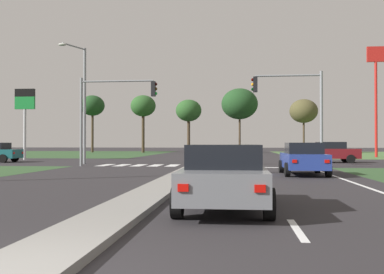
{
  "coord_description": "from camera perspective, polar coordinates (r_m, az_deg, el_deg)",
  "views": [
    {
      "loc": [
        2.46,
        -4.15,
        1.52
      ],
      "look_at": [
        -0.95,
        28.9,
        1.95
      ],
      "focal_mm": 41.11,
      "sensor_mm": 36.0,
      "label": 1
    }
  ],
  "objects": [
    {
      "name": "fastfood_pole_sign",
      "position": [
        50.24,
        22.74,
        7.25
      ],
      "size": [
        1.8,
        0.4,
        11.59
      ],
      "color": "red",
      "rests_on": "ground"
    },
    {
      "name": "treeline_second",
      "position": [
        67.4,
        -6.35,
        3.95
      ],
      "size": [
        3.82,
        3.82,
        8.76
      ],
      "color": "#423323",
      "rests_on": "ground"
    },
    {
      "name": "traffic_signal_near_right",
      "position": [
        27.9,
        13.37,
        4.47
      ],
      "size": [
        4.36,
        0.32,
        5.93
      ],
      "color": "gray",
      "rests_on": "ground"
    },
    {
      "name": "car_grey_near",
      "position": [
        10.14,
        4.26,
        -5.06
      ],
      "size": [
        2.04,
        4.44,
        1.48
      ],
      "color": "slate",
      "rests_on": "ground"
    },
    {
      "name": "median_island_far",
      "position": [
        59.22,
        3.51,
        -2.14
      ],
      "size": [
        1.2,
        36.0,
        0.14
      ],
      "primitive_type": "cube",
      "color": "gray",
      "rests_on": "ground"
    },
    {
      "name": "grass_verge_far_left",
      "position": [
        64.99,
        -19.61,
        -2.04
      ],
      "size": [
        35.0,
        35.0,
        0.01
      ],
      "primitive_type": "cube",
      "color": "#2D4C28",
      "rests_on": "ground"
    },
    {
      "name": "lane_dash_third",
      "position": [
        19.9,
        8.89,
        -5.1
      ],
      "size": [
        0.14,
        2.0,
        0.01
      ],
      "primitive_type": "cube",
      "color": "silver",
      "rests_on": "ground"
    },
    {
      "name": "crosswalk_bar_third",
      "position": [
        29.72,
        -6.89,
        -3.66
      ],
      "size": [
        0.7,
        2.8,
        0.01
      ],
      "primitive_type": "cube",
      "color": "silver",
      "rests_on": "ground"
    },
    {
      "name": "crosswalk_bar_second",
      "position": [
        30.0,
        -9.04,
        -3.63
      ],
      "size": [
        0.7,
        2.8,
        0.01
      ],
      "primitive_type": "cube",
      "color": "silver",
      "rests_on": "ground"
    },
    {
      "name": "lane_dash_near",
      "position": [
        8.03,
        13.47,
        -11.61
      ],
      "size": [
        0.14,
        2.0,
        0.01
      ],
      "primitive_type": "cube",
      "color": "silver",
      "rests_on": "ground"
    },
    {
      "name": "street_lamp_second",
      "position": [
        32.39,
        -14.04,
        4.96
      ],
      "size": [
        1.17,
        2.4,
        8.33
      ],
      "color": "gray",
      "rests_on": "ground"
    },
    {
      "name": "edge_line_right",
      "position": [
        16.8,
        21.11,
        -5.87
      ],
      "size": [
        0.14,
        24.0,
        0.01
      ],
      "primitive_type": "cube",
      "color": "silver",
      "rests_on": "ground"
    },
    {
      "name": "crosswalk_bar_fifth",
      "position": [
        29.3,
        -2.49,
        -3.71
      ],
      "size": [
        0.7,
        2.8,
        0.01
      ],
      "primitive_type": "cube",
      "color": "silver",
      "rests_on": "ground"
    },
    {
      "name": "treeline_third",
      "position": [
        65.09,
        -0.44,
        3.39
      ],
      "size": [
        3.81,
        3.81,
        7.91
      ],
      "color": "#423323",
      "rests_on": "ground"
    },
    {
      "name": "car_blue_fourth",
      "position": [
        21.46,
        14.24,
        -2.7
      ],
      "size": [
        2.0,
        4.28,
        1.53
      ],
      "color": "navy",
      "rests_on": "ground"
    },
    {
      "name": "car_maroon_second",
      "position": [
        35.1,
        17.36,
        -1.88
      ],
      "size": [
        4.46,
        1.97,
        1.58
      ],
      "rotation": [
        0.0,
        0.0,
        1.57
      ],
      "color": "maroon",
      "rests_on": "ground"
    },
    {
      "name": "treeline_fourth",
      "position": [
        66.69,
        6.2,
        4.28
      ],
      "size": [
        5.47,
        5.47,
        9.7
      ],
      "color": "#423323",
      "rests_on": "ground"
    },
    {
      "name": "fuel_price_totem",
      "position": [
        41.65,
        -20.86,
        3.55
      ],
      "size": [
        1.8,
        0.24,
        6.29
      ],
      "color": "silver",
      "rests_on": "ground"
    },
    {
      "name": "treeline_fifth",
      "position": [
        67.4,
        14.28,
        3.27
      ],
      "size": [
        4.16,
        4.16,
        7.99
      ],
      "color": "#423323",
      "rests_on": "ground"
    },
    {
      "name": "ground_plane",
      "position": [
        34.27,
        1.77,
        -3.29
      ],
      "size": [
        200.0,
        200.0,
        0.0
      ],
      "primitive_type": "plane",
      "color": "#282628"
    },
    {
      "name": "treeline_near",
      "position": [
        70.99,
        -12.78,
        3.94
      ],
      "size": [
        3.78,
        3.78,
        8.98
      ],
      "color": "#423323",
      "rests_on": "ground"
    },
    {
      "name": "lane_dash_second",
      "position": [
        13.94,
        10.19,
        -6.98
      ],
      "size": [
        0.14,
        2.0,
        0.01
      ],
      "primitive_type": "cube",
      "color": "silver",
      "rests_on": "ground"
    },
    {
      "name": "median_island_near",
      "position": [
        15.42,
        -3.35,
        -6.15
      ],
      "size": [
        1.2,
        22.0,
        0.14
      ],
      "primitive_type": "cube",
      "color": "gray",
      "rests_on": "ground"
    },
    {
      "name": "crosswalk_bar_fourth",
      "position": [
        29.49,
        -4.71,
        -3.69
      ],
      "size": [
        0.7,
        2.8,
        0.01
      ],
      "primitive_type": "cube",
      "color": "silver",
      "rests_on": "ground"
    },
    {
      "name": "crosswalk_bar_near",
      "position": [
        30.31,
        -11.14,
        -3.6
      ],
      "size": [
        0.7,
        2.8,
        0.01
      ],
      "primitive_type": "cube",
      "color": "silver",
      "rests_on": "ground"
    },
    {
      "name": "stop_bar_near",
      "position": [
        27.22,
        8.72,
        -3.93
      ],
      "size": [
        6.4,
        0.5,
        0.01
      ],
      "primitive_type": "cube",
      "color": "silver",
      "rests_on": "ground"
    },
    {
      "name": "traffic_signal_near_left",
      "position": [
        28.86,
        -10.73,
        4.14
      ],
      "size": [
        5.09,
        0.32,
        5.73
      ],
      "color": "gray",
      "rests_on": "ground"
    }
  ]
}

